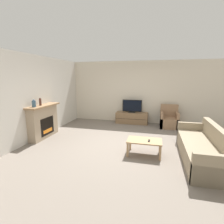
{
  "coord_description": "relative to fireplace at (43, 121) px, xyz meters",
  "views": [
    {
      "loc": [
        0.94,
        -4.93,
        1.99
      ],
      "look_at": [
        -0.48,
        0.65,
        0.85
      ],
      "focal_mm": 28.0,
      "sensor_mm": 36.0,
      "label": 1
    }
  ],
  "objects": [
    {
      "name": "ground_plane",
      "position": [
        2.68,
        0.01,
        -0.56
      ],
      "size": [
        24.0,
        24.0,
        0.0
      ],
      "primitive_type": "plane",
      "color": "slate"
    },
    {
      "name": "wall_back",
      "position": [
        2.68,
        2.87,
        0.79
      ],
      "size": [
        12.0,
        0.06,
        2.7
      ],
      "color": "beige",
      "rests_on": "ground"
    },
    {
      "name": "wall_left",
      "position": [
        -0.18,
        0.01,
        0.79
      ],
      "size": [
        0.06,
        12.0,
        2.7
      ],
      "color": "beige",
      "rests_on": "ground"
    },
    {
      "name": "fireplace",
      "position": [
        0.0,
        0.0,
        0.0
      ],
      "size": [
        0.41,
        1.37,
        1.11
      ],
      "color": "tan",
      "rests_on": "ground"
    },
    {
      "name": "mantel_vase_left",
      "position": [
        0.02,
        -0.41,
        0.65
      ],
      "size": [
        0.12,
        0.12,
        0.23
      ],
      "color": "#385670",
      "rests_on": "fireplace"
    },
    {
      "name": "mantel_vase_centre_left",
      "position": [
        0.02,
        -0.1,
        0.66
      ],
      "size": [
        0.07,
        0.07,
        0.25
      ],
      "color": "#512D23",
      "rests_on": "fireplace"
    },
    {
      "name": "tv_stand",
      "position": [
        2.62,
        2.56,
        -0.32
      ],
      "size": [
        1.38,
        0.49,
        0.49
      ],
      "color": "brown",
      "rests_on": "ground"
    },
    {
      "name": "tv",
      "position": [
        2.62,
        2.56,
        0.18
      ],
      "size": [
        0.84,
        0.18,
        0.56
      ],
      "color": "black",
      "rests_on": "tv_stand"
    },
    {
      "name": "armchair",
      "position": [
        4.17,
        2.34,
        -0.27
      ],
      "size": [
        0.7,
        0.76,
        0.9
      ],
      "color": "#937051",
      "rests_on": "ground"
    },
    {
      "name": "coffee_table",
      "position": [
        3.37,
        -0.56,
        -0.22
      ],
      "size": [
        0.88,
        0.54,
        0.4
      ],
      "color": "#A37F56",
      "rests_on": "ground"
    },
    {
      "name": "remote",
      "position": [
        3.49,
        -0.61,
        -0.15
      ],
      "size": [
        0.04,
        0.15,
        0.02
      ],
      "rotation": [
        0.0,
        0.0,
        -0.03
      ],
      "color": "black",
      "rests_on": "coffee_table"
    },
    {
      "name": "couch",
      "position": [
        4.78,
        -0.5,
        -0.29
      ],
      "size": [
        0.86,
        2.43,
        0.83
      ],
      "color": "gray",
      "rests_on": "ground"
    }
  ]
}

